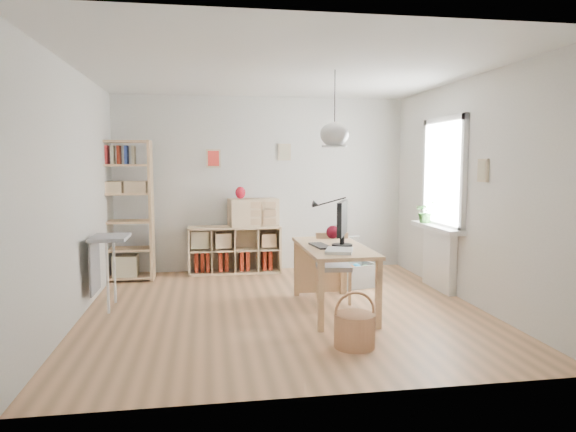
{
  "coord_description": "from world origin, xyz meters",
  "views": [
    {
      "loc": [
        -0.86,
        -5.74,
        1.69
      ],
      "look_at": [
        0.1,
        0.3,
        1.05
      ],
      "focal_mm": 32.0,
      "sensor_mm": 36.0,
      "label": 1
    }
  ],
  "objects": [
    {
      "name": "yarn_ball",
      "position": [
        0.67,
        0.38,
        0.83
      ],
      "size": [
        0.16,
        0.16,
        0.16
      ],
      "primitive_type": "sphere",
      "color": "#540B1B",
      "rests_on": "desk"
    },
    {
      "name": "room_shell",
      "position": [
        0.55,
        -0.15,
        2.0
      ],
      "size": [
        4.5,
        4.5,
        4.5
      ],
      "color": "white",
      "rests_on": "ground"
    },
    {
      "name": "monitor",
      "position": [
        0.64,
        -0.19,
        1.04
      ],
      "size": [
        0.27,
        0.56,
        0.51
      ],
      "rotation": [
        0.0,
        0.0,
        -0.38
      ],
      "color": "black",
      "rests_on": "desk"
    },
    {
      "name": "storage_chest",
      "position": [
        1.07,
        0.99,
        0.21
      ],
      "size": [
        0.77,
        0.83,
        0.65
      ],
      "rotation": [
        0.0,
        0.0,
        0.28
      ],
      "color": "silver",
      "rests_on": "ground"
    },
    {
      "name": "drawer_chest",
      "position": [
        -0.16,
        2.04,
        0.93
      ],
      "size": [
        0.78,
        0.44,
        0.42
      ],
      "primitive_type": "cube",
      "rotation": [
        0.0,
        0.0,
        0.15
      ],
      "color": "beige",
      "rests_on": "cube_shelf"
    },
    {
      "name": "window_unit",
      "position": [
        2.23,
        0.6,
        1.55
      ],
      "size": [
        0.07,
        1.16,
        1.46
      ],
      "color": "white",
      "rests_on": "ground"
    },
    {
      "name": "tall_bookshelf",
      "position": [
        -2.04,
        1.8,
        1.09
      ],
      "size": [
        0.8,
        0.38,
        2.0
      ],
      "color": "#D6B27B",
      "rests_on": "ground"
    },
    {
      "name": "radiator",
      "position": [
        2.19,
        0.6,
        0.4
      ],
      "size": [
        0.1,
        0.8,
        0.8
      ],
      "primitive_type": "cube",
      "color": "white",
      "rests_on": "ground"
    },
    {
      "name": "potted_plant",
      "position": [
        2.12,
        0.9,
        1.02
      ],
      "size": [
        0.34,
        0.32,
        0.31
      ],
      "primitive_type": "imported",
      "rotation": [
        0.0,
        0.0,
        -0.31
      ],
      "color": "#2B6024",
      "rests_on": "windowsill"
    },
    {
      "name": "task_lamp",
      "position": [
        0.6,
        0.39,
        1.08
      ],
      "size": [
        0.45,
        0.17,
        0.48
      ],
      "color": "black",
      "rests_on": "desk"
    },
    {
      "name": "side_table",
      "position": [
        -2.04,
        0.35,
        0.67
      ],
      "size": [
        0.4,
        0.55,
        0.85
      ],
      "color": "gray",
      "rests_on": "ground"
    },
    {
      "name": "ground",
      "position": [
        0.0,
        0.0,
        0.0
      ],
      "size": [
        4.5,
        4.5,
        0.0
      ],
      "primitive_type": "plane",
      "color": "tan",
      "rests_on": "ground"
    },
    {
      "name": "desk",
      "position": [
        0.55,
        -0.15,
        0.66
      ],
      "size": [
        0.7,
        1.5,
        0.75
      ],
      "color": "#D6B27B",
      "rests_on": "ground"
    },
    {
      "name": "red_vase",
      "position": [
        -0.35,
        2.04,
        1.23
      ],
      "size": [
        0.15,
        0.15,
        0.18
      ],
      "primitive_type": "ellipsoid",
      "color": "maroon",
      "rests_on": "drawer_chest"
    },
    {
      "name": "windowsill",
      "position": [
        2.14,
        0.6,
        0.83
      ],
      "size": [
        0.22,
        1.2,
        0.06
      ],
      "primitive_type": "cube",
      "color": "white",
      "rests_on": "radiator"
    },
    {
      "name": "wicker_basket",
      "position": [
        0.46,
        -1.32,
        0.17
      ],
      "size": [
        0.38,
        0.38,
        0.52
      ],
      "rotation": [
        0.0,
        0.0,
        0.01
      ],
      "color": "#AD764E",
      "rests_on": "ground"
    },
    {
      "name": "paper_tray",
      "position": [
        0.51,
        -0.57,
        0.77
      ],
      "size": [
        0.37,
        0.41,
        0.03
      ],
      "primitive_type": "cube",
      "rotation": [
        0.0,
        0.0,
        -0.34
      ],
      "color": "white",
      "rests_on": "desk"
    },
    {
      "name": "keyboard",
      "position": [
        0.39,
        -0.19,
        0.76
      ],
      "size": [
        0.2,
        0.43,
        0.02
      ],
      "primitive_type": "cube",
      "rotation": [
        0.0,
        0.0,
        0.13
      ],
      "color": "black",
      "rests_on": "desk"
    },
    {
      "name": "chair",
      "position": [
        0.65,
        0.27,
        0.47
      ],
      "size": [
        0.45,
        0.45,
        0.82
      ],
      "rotation": [
        0.0,
        0.0,
        -0.12
      ],
      "color": "gray",
      "rests_on": "ground"
    },
    {
      "name": "cube_shelf",
      "position": [
        -0.47,
        2.08,
        0.3
      ],
      "size": [
        1.4,
        0.38,
        0.72
      ],
      "color": "beige",
      "rests_on": "ground"
    }
  ]
}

